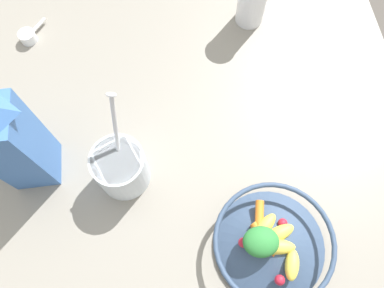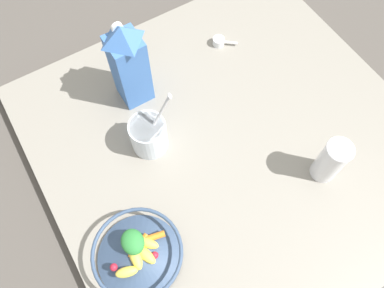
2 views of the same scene
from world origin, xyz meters
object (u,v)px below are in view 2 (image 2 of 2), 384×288
object	(u,v)px
fruit_bowl	(138,254)
yogurt_tub	(149,134)
milk_carton	(129,64)
drinking_cup	(331,161)

from	to	relation	value
fruit_bowl	yogurt_tub	bearing A→B (deg)	-123.52
milk_carton	yogurt_tub	distance (m)	0.21
drinking_cup	fruit_bowl	bearing A→B (deg)	-6.47
fruit_bowl	yogurt_tub	size ratio (longest dim) A/B	0.98
fruit_bowl	drinking_cup	world-z (taller)	drinking_cup
fruit_bowl	milk_carton	xyz separation A→B (m)	(-0.23, -0.46, 0.11)
yogurt_tub	drinking_cup	size ratio (longest dim) A/B	1.48
fruit_bowl	milk_carton	bearing A→B (deg)	-116.39
yogurt_tub	fruit_bowl	bearing A→B (deg)	56.48
yogurt_tub	milk_carton	bearing A→B (deg)	-103.97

